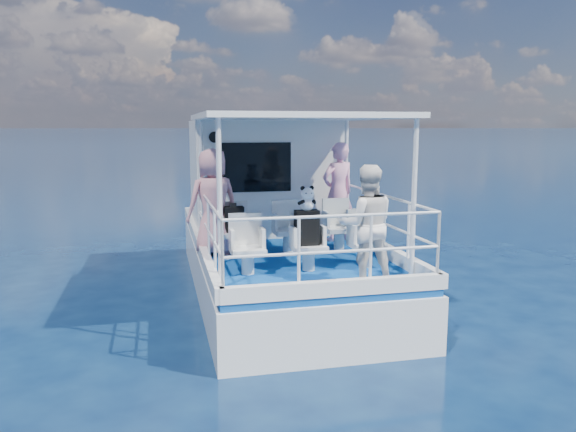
# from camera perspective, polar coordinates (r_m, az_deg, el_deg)

# --- Properties ---
(ground) EXTENTS (2000.00, 2000.00, 0.00)m
(ground) POSITION_cam_1_polar(r_m,az_deg,el_deg) (9.56, 0.31, -9.12)
(ground) COLOR #081A3A
(ground) RESTS_ON ground
(hull) EXTENTS (3.00, 7.00, 1.60)m
(hull) POSITION_cam_1_polar(r_m,az_deg,el_deg) (10.49, -0.98, -7.46)
(hull) COLOR white
(hull) RESTS_ON ground
(deck) EXTENTS (2.90, 6.90, 0.10)m
(deck) POSITION_cam_1_polar(r_m,az_deg,el_deg) (10.28, -0.99, -2.91)
(deck) COLOR navy
(deck) RESTS_ON hull
(cabin) EXTENTS (2.85, 2.00, 2.20)m
(cabin) POSITION_cam_1_polar(r_m,az_deg,el_deg) (11.38, -2.39, 4.10)
(cabin) COLOR white
(cabin) RESTS_ON deck
(canopy) EXTENTS (3.00, 3.20, 0.08)m
(canopy) POSITION_cam_1_polar(r_m,az_deg,el_deg) (8.89, 0.63, 10.07)
(canopy) COLOR white
(canopy) RESTS_ON cabin
(canopy_posts) EXTENTS (2.77, 2.97, 2.20)m
(canopy_posts) POSITION_cam_1_polar(r_m,az_deg,el_deg) (8.90, 0.70, 2.71)
(canopy_posts) COLOR white
(canopy_posts) RESTS_ON deck
(railings) EXTENTS (2.84, 3.59, 1.00)m
(railings) POSITION_cam_1_polar(r_m,az_deg,el_deg) (8.67, 1.20, -1.47)
(railings) COLOR white
(railings) RESTS_ON deck
(seat_port_fwd) EXTENTS (0.48, 0.46, 0.38)m
(seat_port_fwd) POSITION_cam_1_polar(r_m,az_deg,el_deg) (9.31, -5.37, -2.72)
(seat_port_fwd) COLOR silver
(seat_port_fwd) RESTS_ON deck
(seat_center_fwd) EXTENTS (0.48, 0.46, 0.38)m
(seat_center_fwd) POSITION_cam_1_polar(r_m,az_deg,el_deg) (9.47, 0.03, -2.47)
(seat_center_fwd) COLOR silver
(seat_center_fwd) RESTS_ON deck
(seat_stbd_fwd) EXTENTS (0.48, 0.46, 0.38)m
(seat_stbd_fwd) POSITION_cam_1_polar(r_m,az_deg,el_deg) (9.71, 5.21, -2.22)
(seat_stbd_fwd) COLOR silver
(seat_stbd_fwd) RESTS_ON deck
(seat_port_aft) EXTENTS (0.48, 0.46, 0.38)m
(seat_port_aft) POSITION_cam_1_polar(r_m,az_deg,el_deg) (8.05, -4.10, -4.56)
(seat_port_aft) COLOR silver
(seat_port_aft) RESTS_ON deck
(seat_center_aft) EXTENTS (0.48, 0.46, 0.38)m
(seat_center_aft) POSITION_cam_1_polar(r_m,az_deg,el_deg) (8.24, 2.10, -4.24)
(seat_center_aft) COLOR silver
(seat_center_aft) RESTS_ON deck
(seat_stbd_aft) EXTENTS (0.48, 0.46, 0.38)m
(seat_stbd_aft) POSITION_cam_1_polar(r_m,az_deg,el_deg) (8.52, 7.97, -3.88)
(seat_stbd_aft) COLOR silver
(seat_stbd_aft) RESTS_ON deck
(passenger_port_fwd) EXTENTS (0.76, 0.63, 1.75)m
(passenger_port_fwd) POSITION_cam_1_polar(r_m,az_deg,el_deg) (9.18, -7.62, 1.40)
(passenger_port_fwd) COLOR #D38891
(passenger_port_fwd) RESTS_ON deck
(passenger_stbd_fwd) EXTENTS (0.76, 0.61, 1.81)m
(passenger_stbd_fwd) POSITION_cam_1_polar(r_m,az_deg,el_deg) (10.31, 5.10, 2.45)
(passenger_stbd_fwd) COLOR #F29CC1
(passenger_stbd_fwd) RESTS_ON deck
(passenger_stbd_aft) EXTENTS (0.87, 0.73, 1.59)m
(passenger_stbd_aft) POSITION_cam_1_polar(r_m,az_deg,el_deg) (7.53, 7.97, -0.87)
(passenger_stbd_aft) COLOR white
(passenger_stbd_aft) RESTS_ON deck
(backpack_port) EXTENTS (0.32, 0.18, 0.42)m
(backpack_port) POSITION_cam_1_polar(r_m,az_deg,el_deg) (9.21, -5.51, -0.33)
(backpack_port) COLOR black
(backpack_port) RESTS_ON seat_port_fwd
(backpack_center) EXTENTS (0.34, 0.19, 0.51)m
(backpack_center) POSITION_cam_1_polar(r_m,az_deg,el_deg) (8.14, 1.92, -1.19)
(backpack_center) COLOR black
(backpack_center) RESTS_ON seat_center_aft
(compact_camera) EXTENTS (0.11, 0.06, 0.06)m
(compact_camera) POSITION_cam_1_polar(r_m,az_deg,el_deg) (9.15, -5.61, 1.13)
(compact_camera) COLOR black
(compact_camera) RESTS_ON backpack_port
(panda) EXTENTS (0.23, 0.19, 0.35)m
(panda) POSITION_cam_1_polar(r_m,az_deg,el_deg) (8.06, 1.95, 1.81)
(panda) COLOR white
(panda) RESTS_ON backpack_center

